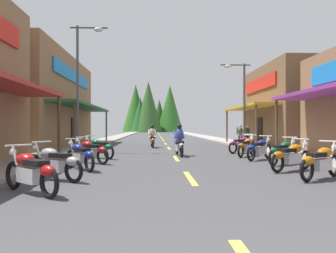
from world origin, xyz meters
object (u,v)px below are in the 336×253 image
object	(u,v)px
motorcycle_parked_right_2	(291,156)
rider_cruising_trailing	(152,138)
motorcycle_parked_right_3	(283,152)
pedestrian_strolling	(247,134)
streetlamp_left	(83,72)
pedestrian_waiting	(240,134)
streetlamp_right	(240,92)
motorcycle_parked_right_5	(247,146)
motorcycle_parked_right_4	(260,148)
motorcycle_parked_right_1	(321,161)
motorcycle_parked_right_6	(242,144)
rider_cruising_lead	(179,143)
motorcycle_parked_left_3	(90,151)
motorcycle_parked_left_4	(98,148)
motorcycle_parked_left_0	(31,171)
motorcycle_parked_left_2	(80,155)
motorcycle_parked_left_1	(55,162)

from	to	relation	value
motorcycle_parked_right_2	rider_cruising_trailing	distance (m)	12.53
motorcycle_parked_right_3	pedestrian_strolling	xyz separation A→B (m)	(2.23, 12.12, 0.41)
streetlamp_left	pedestrian_waiting	distance (m)	12.01
streetlamp_right	motorcycle_parked_right_5	distance (m)	7.32
streetlamp_left	motorcycle_parked_right_5	bearing A→B (deg)	-17.42
motorcycle_parked_right_4	pedestrian_waiting	distance (m)	9.52
motorcycle_parked_right_1	pedestrian_strolling	xyz separation A→B (m)	(2.56, 15.43, 0.41)
motorcycle_parked_right_3	motorcycle_parked_right_6	bearing A→B (deg)	50.83
motorcycle_parked_right_3	rider_cruising_lead	size ratio (longest dim) A/B	0.79
streetlamp_right	motorcycle_parked_left_3	distance (m)	12.67
motorcycle_parked_right_1	motorcycle_parked_right_4	size ratio (longest dim) A/B	1.11
motorcycle_parked_right_2	motorcycle_parked_left_3	world-z (taller)	same
streetlamp_right	motorcycle_parked_right_2	distance (m)	11.96
motorcycle_parked_right_6	motorcycle_parked_left_4	bearing A→B (deg)	165.98
motorcycle_parked_right_5	motorcycle_parked_right_3	bearing A→B (deg)	-135.39
motorcycle_parked_right_2	motorcycle_parked_left_4	world-z (taller)	same
pedestrian_waiting	pedestrian_strolling	xyz separation A→B (m)	(0.78, 1.00, -0.03)
streetlamp_left	motorcycle_parked_left_0	size ratio (longest dim) A/B	4.19
motorcycle_parked_left_2	motorcycle_parked_left_3	world-z (taller)	same
motorcycle_parked_right_1	motorcycle_parked_left_3	world-z (taller)	same
motorcycle_parked_left_1	motorcycle_parked_left_4	distance (m)	5.86
motorcycle_parked_right_3	motorcycle_parked_right_2	bearing A→B (deg)	-144.63
motorcycle_parked_left_0	motorcycle_parked_left_2	world-z (taller)	same
motorcycle_parked_right_1	motorcycle_parked_right_4	distance (m)	5.09
motorcycle_parked_right_1	motorcycle_parked_left_3	bearing A→B (deg)	114.42
motorcycle_parked_right_4	motorcycle_parked_right_5	xyz separation A→B (m)	(-0.12, 1.54, 0.00)
motorcycle_parked_right_5	motorcycle_parked_left_4	distance (m)	6.99
motorcycle_parked_right_4	pedestrian_waiting	world-z (taller)	pedestrian_waiting
motorcycle_parked_right_3	motorcycle_parked_right_4	distance (m)	1.80
motorcycle_parked_right_4	rider_cruising_trailing	size ratio (longest dim) A/B	0.76
motorcycle_parked_right_6	motorcycle_parked_left_3	bearing A→B (deg)	178.20
motorcycle_parked_left_4	rider_cruising_trailing	distance (m)	7.70
motorcycle_parked_right_6	pedestrian_strolling	xyz separation A→B (m)	(2.32, 6.87, 0.41)
motorcycle_parked_right_5	motorcycle_parked_left_0	bearing A→B (deg)	176.62
motorcycle_parked_right_1	motorcycle_parked_left_1	world-z (taller)	same
motorcycle_parked_right_6	streetlamp_right	bearing A→B (deg)	42.57
streetlamp_right	motorcycle_parked_right_4	xyz separation A→B (m)	(-1.31, -7.92, -3.29)
motorcycle_parked_right_3	motorcycle_parked_left_0	distance (m)	8.94
motorcycle_parked_left_4	motorcycle_parked_right_4	bearing A→B (deg)	-145.89
motorcycle_parked_right_5	pedestrian_waiting	world-z (taller)	pedestrian_waiting
motorcycle_parked_right_5	pedestrian_strolling	bearing A→B (deg)	20.78
motorcycle_parked_right_5	motorcycle_parked_left_2	size ratio (longest dim) A/B	0.98
motorcycle_parked_right_2	rider_cruising_lead	xyz separation A→B (m)	(-3.18, 5.42, 0.17)
motorcycle_parked_right_2	motorcycle_parked_left_4	xyz separation A→B (m)	(-6.93, 4.37, 0.00)
motorcycle_parked_right_3	motorcycle_parked_left_4	xyz separation A→B (m)	(-7.37, 2.66, 0.00)
motorcycle_parked_right_4	motorcycle_parked_left_3	distance (m)	7.12
motorcycle_parked_right_3	rider_cruising_lead	distance (m)	5.19
motorcycle_parked_right_5	rider_cruising_lead	world-z (taller)	rider_cruising_lead
motorcycle_parked_right_4	rider_cruising_trailing	bearing A→B (deg)	76.29
motorcycle_parked_left_4	pedestrian_strolling	size ratio (longest dim) A/B	1.07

